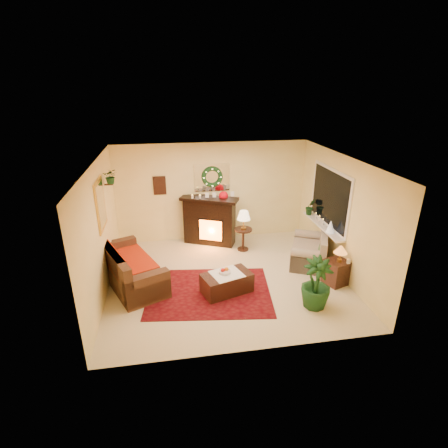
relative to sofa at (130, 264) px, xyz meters
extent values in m
plane|color=beige|center=(2.03, -0.20, -0.43)|extent=(5.00, 5.00, 0.00)
plane|color=white|center=(2.03, -0.20, 2.17)|extent=(5.00, 5.00, 0.00)
plane|color=#EFD88C|center=(2.03, 2.05, 0.87)|extent=(5.00, 5.00, 0.00)
plane|color=#EFD88C|center=(2.03, -2.45, 0.87)|extent=(5.00, 5.00, 0.00)
plane|color=#EFD88C|center=(-0.47, -0.20, 0.87)|extent=(4.50, 4.50, 0.00)
plane|color=#EFD88C|center=(4.53, -0.20, 0.87)|extent=(4.50, 4.50, 0.00)
cube|color=#650210|center=(1.58, -0.66, -0.42)|extent=(2.69, 2.16, 0.01)
cube|color=brown|center=(0.00, 0.00, 0.00)|extent=(1.65, 2.23, 0.88)
cube|color=red|center=(-0.03, 0.18, 0.03)|extent=(0.83, 1.35, 0.02)
cube|color=black|center=(1.90, 1.71, 0.12)|extent=(1.36, 0.92, 1.20)
sphere|color=red|center=(2.27, 1.68, 0.87)|extent=(0.23, 0.23, 0.23)
cylinder|color=silver|center=(1.48, 1.71, 0.83)|extent=(0.06, 0.06, 0.18)
cylinder|color=white|center=(1.67, 1.67, 0.83)|extent=(0.06, 0.06, 0.18)
cube|color=white|center=(2.03, 2.03, 1.27)|extent=(0.92, 0.02, 0.72)
torus|color=#194719|center=(2.03, 1.99, 1.29)|extent=(0.55, 0.11, 0.55)
cube|color=#381E11|center=(0.68, 2.03, 1.12)|extent=(0.32, 0.03, 0.48)
cube|color=gold|center=(-0.45, 0.10, 1.32)|extent=(0.03, 0.84, 1.00)
imported|color=#194719|center=(-0.31, 0.85, 1.54)|extent=(0.33, 0.28, 0.36)
cube|color=tan|center=(4.09, 0.26, -0.01)|extent=(1.25, 1.53, 0.77)
cube|color=white|center=(4.51, 0.35, 1.12)|extent=(0.03, 1.86, 1.36)
cube|color=black|center=(4.50, 0.35, 1.12)|extent=(0.02, 1.70, 1.22)
cube|color=white|center=(4.41, 0.35, 0.44)|extent=(0.22, 1.86, 0.04)
cone|color=silver|center=(4.37, -0.11, 0.61)|extent=(0.18, 0.18, 0.27)
imported|color=#275930|center=(4.37, 1.05, 0.66)|extent=(0.30, 0.24, 0.55)
cylinder|color=#4D2F15|center=(2.69, 1.14, -0.10)|extent=(0.53, 0.53, 0.58)
cone|color=beige|center=(2.68, 1.11, 0.45)|extent=(0.33, 0.33, 0.50)
cube|color=black|center=(4.29, -0.75, -0.16)|extent=(0.55, 0.55, 0.53)
cone|color=#FFA526|center=(4.30, -0.79, 0.32)|extent=(0.28, 0.28, 0.41)
cube|color=black|center=(1.94, -0.71, -0.22)|extent=(1.10, 0.82, 0.41)
cylinder|color=silver|center=(1.90, -0.68, 0.02)|extent=(0.24, 0.24, 0.05)
imported|color=#1C4A1E|center=(3.50, -1.47, 0.02)|extent=(1.77, 1.77, 3.02)
camera|label=1|loc=(0.87, -6.73, 3.56)|focal=28.00mm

